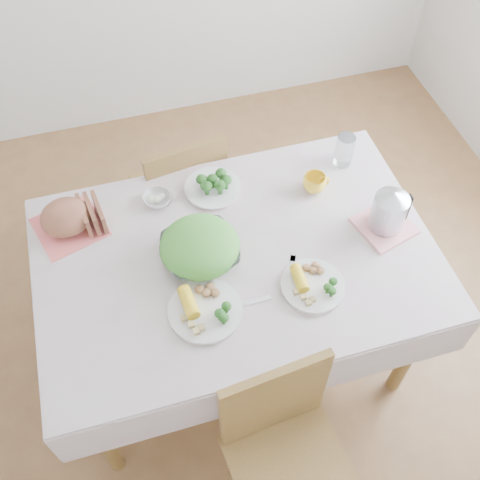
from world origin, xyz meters
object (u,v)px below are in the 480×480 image
object	(u,v)px
chair_far	(178,185)
salad_bowl	(200,251)
chair_near	(292,469)
dining_table	(237,306)
dinner_plate_left	(205,311)
electric_kettle	(390,207)
yellow_mug	(314,183)
dinner_plate_right	(313,286)

from	to	relation	value
chair_far	salad_bowl	world-z (taller)	chair_far
chair_near	chair_far	bearing A→B (deg)	88.15
dining_table	dinner_plate_left	distance (m)	0.48
dining_table	electric_kettle	world-z (taller)	electric_kettle
chair_near	chair_far	distance (m)	1.41
dining_table	salad_bowl	world-z (taller)	salad_bowl
chair_far	electric_kettle	size ratio (longest dim) A/B	4.67
chair_far	electric_kettle	bearing A→B (deg)	125.60
dining_table	chair_near	world-z (taller)	chair_near
chair_near	yellow_mug	world-z (taller)	chair_near
dinner_plate_left	electric_kettle	bearing A→B (deg)	13.01
yellow_mug	electric_kettle	size ratio (longest dim) A/B	0.52
chair_far	dinner_plate_left	bearing A→B (deg)	76.94
dinner_plate_left	dinner_plate_right	distance (m)	0.40
chair_near	salad_bowl	bearing A→B (deg)	93.64
chair_near	electric_kettle	distance (m)	1.00
dining_table	chair_near	bearing A→B (deg)	-90.69
chair_near	dinner_plate_right	bearing A→B (deg)	59.66
salad_bowl	chair_far	bearing A→B (deg)	87.40
chair_far	yellow_mug	size ratio (longest dim) A/B	9.02
chair_near	salad_bowl	distance (m)	0.83
salad_bowl	electric_kettle	distance (m)	0.73
electric_kettle	dining_table	bearing A→B (deg)	167.01
salad_bowl	yellow_mug	world-z (taller)	yellow_mug
dinner_plate_left	yellow_mug	world-z (taller)	yellow_mug
dining_table	dinner_plate_left	xyz separation A→B (m)	(-0.17, -0.21, 0.40)
chair_near	dinner_plate_left	distance (m)	0.62
chair_far	yellow_mug	distance (m)	0.75
dinner_plate_left	dinner_plate_right	size ratio (longest dim) A/B	1.12
dining_table	dinner_plate_left	size ratio (longest dim) A/B	5.34
chair_far	electric_kettle	world-z (taller)	electric_kettle
chair_far	electric_kettle	distance (m)	1.08
dining_table	dinner_plate_right	size ratio (longest dim) A/B	6.00
dining_table	salad_bowl	xyz separation A→B (m)	(-0.13, 0.03, 0.42)
dinner_plate_left	yellow_mug	size ratio (longest dim) A/B	2.74
electric_kettle	chair_far	bearing A→B (deg)	124.33
dining_table	electric_kettle	bearing A→B (deg)	-3.22
dinner_plate_right	yellow_mug	distance (m)	0.48
dining_table	chair_near	size ratio (longest dim) A/B	1.58
chair_far	dinner_plate_right	size ratio (longest dim) A/B	3.70
chair_near	salad_bowl	world-z (taller)	chair_near
chair_far	salad_bowl	bearing A→B (deg)	78.91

